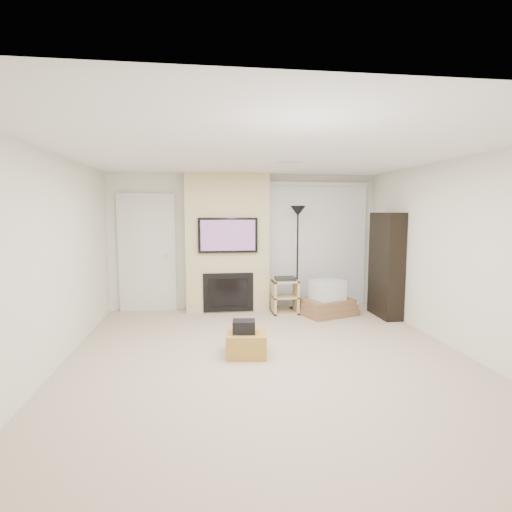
{
  "coord_description": "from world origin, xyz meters",
  "views": [
    {
      "loc": [
        -0.79,
        -4.72,
        1.82
      ],
      "look_at": [
        0.0,
        1.2,
        1.15
      ],
      "focal_mm": 28.0,
      "sensor_mm": 36.0,
      "label": 1
    }
  ],
  "objects": [
    {
      "name": "floor",
      "position": [
        0.0,
        0.0,
        0.0
      ],
      "size": [
        5.0,
        5.5,
        0.0
      ],
      "primitive_type": "cube",
      "color": "#C6AD92",
      "rests_on": "ground"
    },
    {
      "name": "ceiling",
      "position": [
        0.0,
        0.0,
        2.5
      ],
      "size": [
        5.0,
        5.5,
        0.0
      ],
      "primitive_type": "cube",
      "color": "white",
      "rests_on": "wall_back"
    },
    {
      "name": "wall_back",
      "position": [
        0.0,
        2.75,
        1.25
      ],
      "size": [
        5.0,
        0.0,
        2.5
      ],
      "primitive_type": "cube",
      "rotation": [
        1.57,
        0.0,
        0.0
      ],
      "color": "white",
      "rests_on": "ground"
    },
    {
      "name": "wall_front",
      "position": [
        0.0,
        -2.75,
        1.25
      ],
      "size": [
        5.0,
        0.0,
        2.5
      ],
      "primitive_type": "cube",
      "rotation": [
        1.57,
        0.0,
        0.0
      ],
      "color": "white",
      "rests_on": "ground"
    },
    {
      "name": "wall_left",
      "position": [
        -2.5,
        0.0,
        1.25
      ],
      "size": [
        0.0,
        5.5,
        2.5
      ],
      "primitive_type": "cube",
      "rotation": [
        1.57,
        0.0,
        1.57
      ],
      "color": "white",
      "rests_on": "ground"
    },
    {
      "name": "wall_right",
      "position": [
        2.5,
        0.0,
        1.25
      ],
      "size": [
        0.0,
        5.5,
        2.5
      ],
      "primitive_type": "cube",
      "rotation": [
        1.57,
        0.0,
        1.57
      ],
      "color": "white",
      "rests_on": "ground"
    },
    {
      "name": "hvac_vent",
      "position": [
        0.4,
        0.8,
        2.5
      ],
      "size": [
        0.35,
        0.18,
        0.01
      ],
      "primitive_type": "cube",
      "color": "silver",
      "rests_on": "ceiling"
    },
    {
      "name": "ottoman",
      "position": [
        -0.26,
        0.16,
        0.15
      ],
      "size": [
        0.55,
        0.55,
        0.3
      ],
      "primitive_type": "cube",
      "rotation": [
        0.0,
        0.0,
        -0.12
      ],
      "color": "#B08336",
      "rests_on": "floor"
    },
    {
      "name": "black_bag",
      "position": [
        -0.3,
        0.13,
        0.38
      ],
      "size": [
        0.3,
        0.25,
        0.16
      ],
      "primitive_type": "cube",
      "rotation": [
        0.0,
        0.0,
        -0.12
      ],
      "color": "black",
      "rests_on": "ottoman"
    },
    {
      "name": "fireplace_wall",
      "position": [
        -0.35,
        2.54,
        1.24
      ],
      "size": [
        1.5,
        0.47,
        2.5
      ],
      "color": "#D4C186",
      "rests_on": "floor"
    },
    {
      "name": "entry_door",
      "position": [
        -1.8,
        2.71,
        1.05
      ],
      "size": [
        1.02,
        0.11,
        2.14
      ],
      "color": "silver",
      "rests_on": "floor"
    },
    {
      "name": "vertical_blinds",
      "position": [
        1.4,
        2.7,
        1.27
      ],
      "size": [
        1.98,
        0.1,
        2.37
      ],
      "color": "silver",
      "rests_on": "floor"
    },
    {
      "name": "floor_lamp",
      "position": [
        0.92,
        2.38,
        1.51
      ],
      "size": [
        0.28,
        0.28,
        1.92
      ],
      "color": "black",
      "rests_on": "floor"
    },
    {
      "name": "av_stand",
      "position": [
        0.65,
        2.16,
        0.35
      ],
      "size": [
        0.45,
        0.38,
        0.66
      ],
      "color": "tan",
      "rests_on": "floor"
    },
    {
      "name": "box_stack",
      "position": [
        1.38,
        1.97,
        0.23
      ],
      "size": [
        1.1,
        0.96,
        0.61
      ],
      "color": "olive",
      "rests_on": "floor"
    },
    {
      "name": "bookshelf",
      "position": [
        2.34,
        1.74,
        0.9
      ],
      "size": [
        0.3,
        0.8,
        1.8
      ],
      "color": "black",
      "rests_on": "floor"
    }
  ]
}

